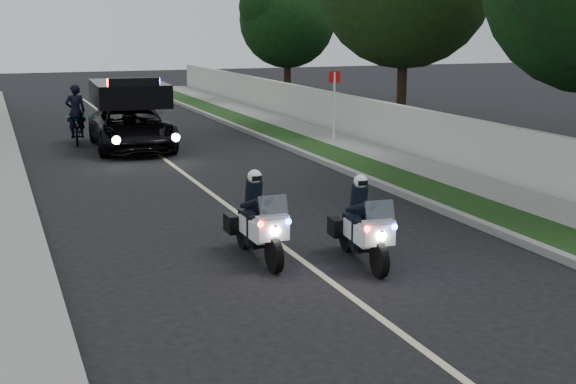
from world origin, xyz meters
The scene contains 15 objects.
ground centered at (0.00, 0.00, 0.00)m, with size 120.00×120.00×0.00m, color black.
curb_right centered at (4.10, 10.00, 0.07)m, with size 0.20×60.00×0.15m, color gray.
grass_verge centered at (4.80, 10.00, 0.08)m, with size 1.20×60.00×0.16m, color #193814.
sidewalk_right centered at (6.10, 10.00, 0.08)m, with size 1.40×60.00×0.16m, color gray.
property_wall centered at (7.10, 10.00, 0.75)m, with size 0.22×60.00×1.50m, color beige.
curb_left centered at (-4.10, 10.00, 0.07)m, with size 0.20×60.00×0.15m, color gray.
lane_marking centered at (0.00, 10.00, 0.00)m, with size 0.12×50.00×0.01m, color #BFB78C.
police_moto_left centered at (-0.67, 4.43, 0.00)m, with size 0.64×1.82×1.55m, color white, non-canonical shape.
police_moto_right centered at (0.89, 3.58, 0.00)m, with size 0.62×1.78×1.51m, color white, non-canonical shape.
police_suv centered at (-0.54, 17.16, 0.00)m, with size 2.39×5.16×2.51m, color black.
bicycle centered at (-2.08, 18.89, 0.00)m, with size 0.67×1.92×1.00m, color black.
cyclist centered at (-2.08, 18.89, 0.00)m, with size 0.65×0.43×1.79m, color black.
sign_post centered at (6.00, 15.80, 0.00)m, with size 0.39×0.39×2.51m, color #B7280D, non-canonical shape.
tree_right_d centered at (9.62, 17.65, 0.00)m, with size 6.48×6.48×10.80m, color #1C3812, non-canonical shape.
tree_right_e centered at (9.65, 29.43, 0.00)m, with size 4.87×4.87×8.11m, color black, non-canonical shape.
Camera 1 is at (-4.77, -7.44, 3.94)m, focal length 47.65 mm.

